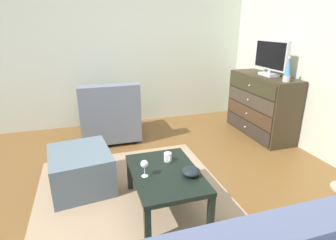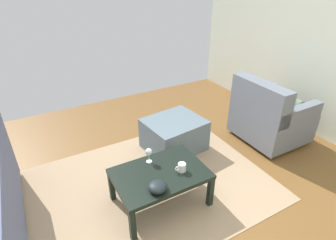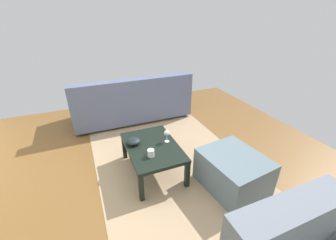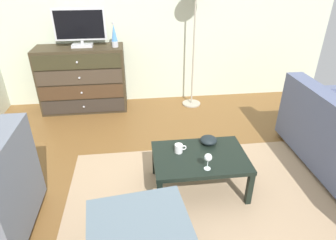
{
  "view_description": "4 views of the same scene",
  "coord_description": "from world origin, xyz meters",
  "px_view_note": "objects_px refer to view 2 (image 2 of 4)",
  "views": [
    {
      "loc": [
        2.23,
        -0.55,
        1.65
      ],
      "look_at": [
        -0.04,
        0.16,
        0.8
      ],
      "focal_mm": 28.77,
      "sensor_mm": 36.0,
      "label": 1
    },
    {
      "loc": [
        1.07,
        1.84,
        2.05
      ],
      "look_at": [
        -0.02,
        -0.11,
        0.81
      ],
      "focal_mm": 28.8,
      "sensor_mm": 36.0,
      "label": 2
    },
    {
      "loc": [
        -1.92,
        0.73,
        1.84
      ],
      "look_at": [
        0.23,
        -0.16,
        0.65
      ],
      "focal_mm": 23.21,
      "sensor_mm": 36.0,
      "label": 3
    },
    {
      "loc": [
        -0.4,
        -2.09,
        1.97
      ],
      "look_at": [
        -0.16,
        -0.14,
        0.9
      ],
      "focal_mm": 30.89,
      "sensor_mm": 36.0,
      "label": 4
    }
  ],
  "objects_px": {
    "wine_glass": "(149,152)",
    "mug": "(182,167)",
    "coffee_table": "(160,176)",
    "ottoman": "(174,134)",
    "armchair": "(270,116)",
    "bowl_decorative": "(158,187)"
  },
  "relations": [
    {
      "from": "wine_glass",
      "to": "bowl_decorative",
      "type": "xyz_separation_m",
      "value": [
        0.11,
        0.4,
        -0.08
      ]
    },
    {
      "from": "coffee_table",
      "to": "armchair",
      "type": "relative_size",
      "value": 1.0
    },
    {
      "from": "coffee_table",
      "to": "ottoman",
      "type": "distance_m",
      "value": 0.97
    },
    {
      "from": "bowl_decorative",
      "to": "armchair",
      "type": "distance_m",
      "value": 2.01
    },
    {
      "from": "wine_glass",
      "to": "armchair",
      "type": "relative_size",
      "value": 0.18
    },
    {
      "from": "bowl_decorative",
      "to": "ottoman",
      "type": "xyz_separation_m",
      "value": [
        -0.72,
        -0.95,
        -0.21
      ]
    },
    {
      "from": "coffee_table",
      "to": "mug",
      "type": "bearing_deg",
      "value": 156.87
    },
    {
      "from": "wine_glass",
      "to": "mug",
      "type": "xyz_separation_m",
      "value": [
        -0.21,
        0.28,
        -0.07
      ]
    },
    {
      "from": "mug",
      "to": "ottoman",
      "type": "bearing_deg",
      "value": -116.0
    },
    {
      "from": "ottoman",
      "to": "coffee_table",
      "type": "bearing_deg",
      "value": 51.7
    },
    {
      "from": "coffee_table",
      "to": "mug",
      "type": "height_order",
      "value": "mug"
    },
    {
      "from": "wine_glass",
      "to": "mug",
      "type": "bearing_deg",
      "value": 126.75
    },
    {
      "from": "wine_glass",
      "to": "mug",
      "type": "relative_size",
      "value": 1.38
    },
    {
      "from": "ottoman",
      "to": "armchair",
      "type": "bearing_deg",
      "value": 160.62
    },
    {
      "from": "wine_glass",
      "to": "bowl_decorative",
      "type": "relative_size",
      "value": 0.94
    },
    {
      "from": "coffee_table",
      "to": "wine_glass",
      "type": "xyz_separation_m",
      "value": [
        0.02,
        -0.2,
        0.16
      ]
    },
    {
      "from": "bowl_decorative",
      "to": "mug",
      "type": "bearing_deg",
      "value": -159.69
    },
    {
      "from": "mug",
      "to": "armchair",
      "type": "relative_size",
      "value": 0.13
    },
    {
      "from": "wine_glass",
      "to": "ottoman",
      "type": "relative_size",
      "value": 0.22
    },
    {
      "from": "armchair",
      "to": "ottoman",
      "type": "bearing_deg",
      "value": -19.38
    },
    {
      "from": "armchair",
      "to": "ottoman",
      "type": "xyz_separation_m",
      "value": [
        1.22,
        -0.43,
        -0.15
      ]
    },
    {
      "from": "wine_glass",
      "to": "coffee_table",
      "type": "bearing_deg",
      "value": 95.71
    }
  ]
}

